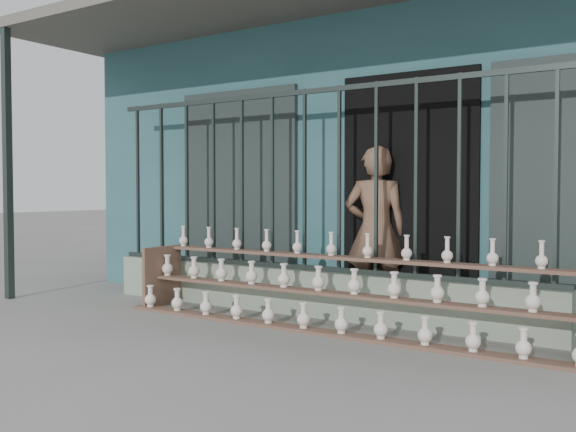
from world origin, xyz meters
The scene contains 6 objects.
ground centered at (0.00, 0.00, 0.00)m, with size 60.00×60.00×0.00m, color slate.
workshop_building centered at (0.00, 4.23, 1.62)m, with size 7.40×6.60×3.21m.
parapet_wall centered at (0.00, 1.30, 0.23)m, with size 5.00×0.20×0.45m, color gray.
security_fence centered at (0.00, 1.30, 1.35)m, with size 5.00×0.04×1.80m.
shelf_rack centered at (0.58, 0.89, 0.36)m, with size 4.50×0.68×0.85m.
elderly_woman centered at (0.61, 1.65, 0.84)m, with size 0.61×0.40×1.68m, color brown.
Camera 1 is at (3.37, -4.12, 1.24)m, focal length 40.00 mm.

